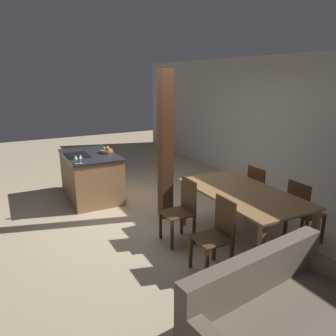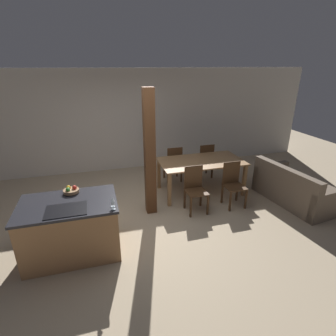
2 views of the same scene
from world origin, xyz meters
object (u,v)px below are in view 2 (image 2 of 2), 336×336
(wine_glass_near, at_px, (113,202))
(dining_chair_near_right, at_px, (233,183))
(couch, at_px, (295,189))
(dining_chair_far_right, at_px, (205,160))
(timber_post, at_px, (150,154))
(fruit_bowl, at_px, (71,190))
(dining_chair_near_left, at_px, (195,188))
(wine_glass_middle, at_px, (112,200))
(dining_table, at_px, (201,164))
(dining_chair_far_left, at_px, (173,163))
(kitchen_island, at_px, (71,228))

(wine_glass_near, xyz_separation_m, dining_chair_near_right, (2.51, 1.09, -0.52))
(dining_chair_near_right, height_order, couch, dining_chair_near_right)
(dining_chair_far_right, xyz_separation_m, timber_post, (-1.71, -1.29, 0.73))
(fruit_bowl, height_order, dining_chair_near_left, fruit_bowl)
(dining_chair_near_right, relative_size, timber_post, 0.38)
(dining_chair_near_left, bearing_deg, fruit_bowl, -170.60)
(fruit_bowl, height_order, dining_chair_far_right, fruit_bowl)
(dining_chair_far_right, bearing_deg, wine_glass_middle, 44.69)
(dining_table, distance_m, dining_chair_far_left, 0.87)
(dining_table, relative_size, timber_post, 0.77)
(kitchen_island, distance_m, dining_chair_near_left, 2.40)
(kitchen_island, bearing_deg, dining_chair_near_right, 12.41)
(dining_chair_near_left, distance_m, couch, 2.22)
(couch, bearing_deg, dining_chair_far_right, 30.78)
(dining_chair_near_left, height_order, dining_chair_far_left, same)
(dining_table, bearing_deg, dining_chair_far_right, 60.21)
(kitchen_island, bearing_deg, timber_post, 31.36)
(dining_chair_near_right, bearing_deg, dining_table, 119.79)
(fruit_bowl, relative_size, dining_table, 0.13)
(dining_table, bearing_deg, wine_glass_near, -138.87)
(wine_glass_middle, xyz_separation_m, dining_chair_near_right, (2.51, 1.01, -0.52))
(fruit_bowl, relative_size, dining_chair_near_left, 0.26)
(fruit_bowl, distance_m, dining_chair_far_right, 3.64)
(dining_chair_near_right, bearing_deg, kitchen_island, -167.59)
(kitchen_island, height_order, dining_chair_far_left, dining_chair_far_left)
(timber_post, bearing_deg, dining_chair_near_left, -12.08)
(kitchen_island, height_order, dining_chair_near_right, dining_chair_near_right)
(kitchen_island, relative_size, wine_glass_near, 9.42)
(dining_chair_far_right, distance_m, timber_post, 2.26)
(wine_glass_middle, bearing_deg, couch, 10.94)
(wine_glass_middle, bearing_deg, dining_chair_far_right, 44.69)
(fruit_bowl, relative_size, dining_chair_near_right, 0.26)
(timber_post, bearing_deg, dining_chair_far_left, 56.11)
(dining_chair_near_right, bearing_deg, dining_chair_far_right, 90.00)
(wine_glass_near, bearing_deg, fruit_bowl, 129.91)
(kitchen_island, height_order, wine_glass_near, wine_glass_near)
(kitchen_island, relative_size, couch, 0.79)
(couch, bearing_deg, dining_chair_near_left, 75.98)
(kitchen_island, distance_m, fruit_bowl, 0.58)
(wine_glass_middle, xyz_separation_m, dining_chair_far_right, (2.51, 2.48, -0.52))
(kitchen_island, height_order, wine_glass_middle, wine_glass_middle)
(dining_chair_near_left, bearing_deg, dining_chair_far_right, 60.21)
(dining_chair_far_left, distance_m, couch, 2.81)
(dining_chair_far_left, bearing_deg, timber_post, 56.11)
(wine_glass_middle, relative_size, dining_chair_near_left, 0.16)
(timber_post, bearing_deg, dining_chair_near_right, -6.18)
(dining_table, xyz_separation_m, dining_chair_near_right, (0.42, -0.74, -0.19))
(wine_glass_near, distance_m, dining_chair_near_right, 2.78)
(kitchen_island, distance_m, dining_chair_far_right, 3.82)
(dining_chair_far_right, bearing_deg, dining_chair_near_right, 90.00)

